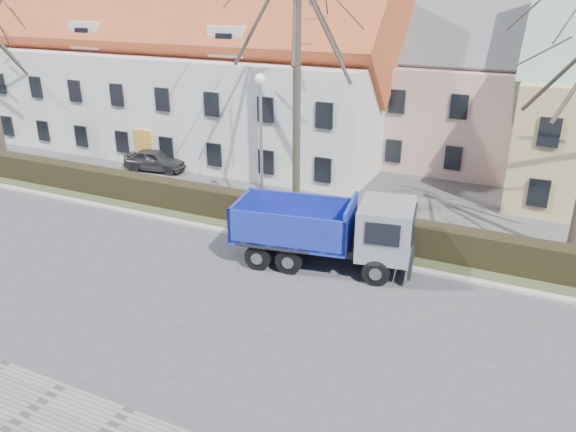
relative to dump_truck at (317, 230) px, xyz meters
The scene contains 11 objects.
ground 4.00m from the dump_truck, 107.35° to the right, with size 120.00×120.00×0.00m, color #414043.
curb_far 2.03m from the dump_truck, 137.46° to the left, with size 80.00×0.30×0.12m, color #B1ADA9.
grass_strip 3.16m from the dump_truck, 113.05° to the left, with size 80.00×3.00×0.10m, color #3B4326.
hedge 2.78m from the dump_truck, 114.73° to the left, with size 60.00×0.90×1.30m, color black.
building_white 19.10m from the dump_truck, 138.65° to the left, with size 26.80×10.80×9.50m, color silver, non-canonical shape.
building_pink 16.88m from the dump_truck, 80.05° to the left, with size 10.80×8.80×8.00m, color tan, non-canonical shape.
tree_1 7.62m from the dump_truck, 122.33° to the left, with size 9.20×9.20×12.65m, color #382F26, non-canonical shape.
dump_truck is the anchor object (origin of this frame).
streetlight 5.72m from the dump_truck, 140.58° to the left, with size 0.52×0.52×6.63m, color gray, non-canonical shape.
cart_frame 4.37m from the dump_truck, behind, with size 0.63×0.36×0.58m, color silver, non-canonical shape.
parked_car_a 14.77m from the dump_truck, 151.95° to the left, with size 1.48×3.68×1.25m, color #2F2F31.
Camera 1 is at (8.44, -14.50, 9.99)m, focal length 35.00 mm.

